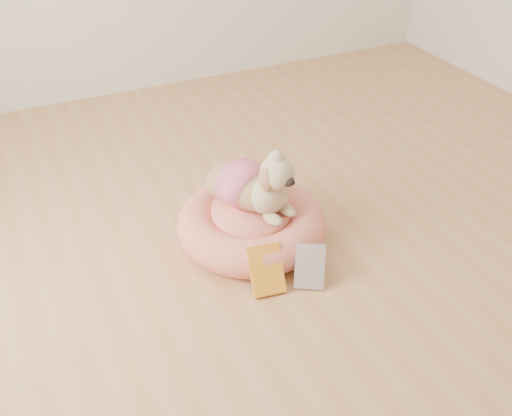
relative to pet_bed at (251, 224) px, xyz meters
name	(u,v)px	position (x,y,z in m)	size (l,w,h in m)	color
floor	(347,296)	(0.18, -0.48, -0.08)	(4.50, 4.50, 0.00)	tan
pet_bed	(251,224)	(0.00, 0.00, 0.00)	(0.63, 0.63, 0.16)	#F78960
dog	(254,174)	(0.02, 0.01, 0.24)	(0.29, 0.43, 0.31)	brown
book_yellow	(266,270)	(-0.08, -0.30, 0.01)	(0.13, 0.02, 0.19)	yellow
book_white	(310,266)	(0.09, -0.35, 0.00)	(0.12, 0.02, 0.18)	white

